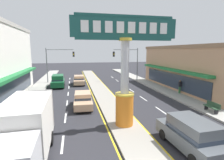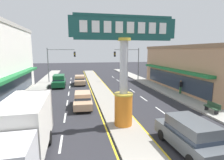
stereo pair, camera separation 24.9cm
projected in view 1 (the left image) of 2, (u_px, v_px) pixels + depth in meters
name	position (u px, v px, depth m)	size (l,w,h in m)	color
median_strip	(101.00, 92.00, 24.55)	(2.36, 52.00, 0.14)	gray
sidewalk_left	(28.00, 99.00, 20.72)	(2.43, 60.00, 0.18)	#9E9B93
sidewalk_right	(167.00, 91.00, 24.52)	(2.43, 60.00, 0.18)	#9E9B93
lane_markings	(103.00, 94.00, 23.26)	(9.10, 52.00, 0.01)	silver
district_sign	(125.00, 73.00, 12.80)	(7.62, 1.40, 8.02)	orange
storefront_right	(202.00, 68.00, 26.19)	(10.75, 19.18, 6.46)	tan
traffic_light_left_side	(57.00, 59.00, 30.77)	(4.86, 0.46, 6.20)	slate
traffic_light_right_side	(129.00, 59.00, 32.68)	(4.86, 0.46, 6.20)	slate
suv_near_right_lane	(58.00, 81.00, 27.89)	(2.06, 4.65, 1.90)	#14562D
sedan_far_right_lane	(83.00, 100.00, 17.87)	(1.94, 4.35, 1.53)	tan
box_truck_near_left_lane	(24.00, 132.00, 8.79)	(2.33, 6.94, 3.12)	silver
suv_mid_left_lane	(191.00, 134.00, 10.09)	(2.10, 4.67, 1.90)	#4C5156
sedan_far_left_oncoming	(79.00, 80.00, 29.87)	(1.86, 4.31, 1.53)	tan
street_bench	(212.00, 107.00, 16.11)	(0.48, 1.60, 0.88)	#2D4C33
pedestrian_near_kerb	(180.00, 86.00, 22.94)	(0.42, 0.25, 1.74)	#336B3D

